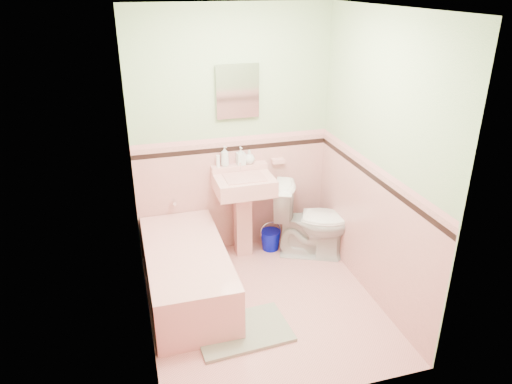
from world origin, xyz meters
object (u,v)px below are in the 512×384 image
object	(u,v)px
sink	(244,217)
soap_bottle_left	(225,156)
soap_bottle_right	(249,157)
toilet	(312,220)
shoe	(234,328)
medicine_cabinet	(237,91)
bathtub	(187,274)
bucket	(270,240)
soap_bottle_mid	(241,156)

from	to	relation	value
sink	soap_bottle_left	bearing A→B (deg)	129.10
soap_bottle_right	toilet	bearing A→B (deg)	-30.98
shoe	soap_bottle_left	bearing A→B (deg)	101.99
soap_bottle_right	toilet	distance (m)	0.93
toilet	medicine_cabinet	bearing A→B (deg)	84.99
bathtub	bucket	xyz separation A→B (m)	(0.98, 0.58, -0.12)
medicine_cabinet	bucket	size ratio (longest dim) A/B	2.15
medicine_cabinet	soap_bottle_mid	distance (m)	0.65
bathtub	bucket	distance (m)	1.15
sink	bucket	xyz separation A→B (m)	(0.30, 0.05, -0.34)
soap_bottle_right	soap_bottle_mid	bearing A→B (deg)	180.00
soap_bottle_left	toilet	world-z (taller)	soap_bottle_left
sink	shoe	world-z (taller)	sink
shoe	soap_bottle_mid	bearing A→B (deg)	95.44
toilet	soap_bottle_left	bearing A→B (deg)	91.17
medicine_cabinet	bucket	distance (m)	1.63
sink	medicine_cabinet	xyz separation A→B (m)	(0.00, 0.21, 1.25)
sink	shoe	distance (m)	1.30
bathtub	soap_bottle_left	bearing A→B (deg)	53.07
shoe	medicine_cabinet	bearing A→B (deg)	96.48
shoe	bathtub	bearing A→B (deg)	136.16
medicine_cabinet	soap_bottle_right	size ratio (longest dim) A/B	3.25
bucket	toilet	bearing A→B (deg)	-29.73
bathtub	sink	bearing A→B (deg)	37.93
shoe	soap_bottle_right	bearing A→B (deg)	92.10
medicine_cabinet	soap_bottle_left	xyz separation A→B (m)	(-0.15, -0.03, -0.64)
soap_bottle_right	soap_bottle_left	bearing A→B (deg)	180.00
medicine_cabinet	bucket	bearing A→B (deg)	-27.71
soap_bottle_mid	shoe	size ratio (longest dim) A/B	1.17
sink	soap_bottle_mid	world-z (taller)	soap_bottle_mid
bucket	sink	bearing A→B (deg)	-170.43
soap_bottle_mid	shoe	bearing A→B (deg)	-107.05
bathtub	soap_bottle_left	distance (m)	1.22
bucket	shoe	distance (m)	1.41
sink	soap_bottle_right	world-z (taller)	soap_bottle_right
soap_bottle_right	bucket	distance (m)	0.95
bathtub	medicine_cabinet	size ratio (longest dim) A/B	3.24
soap_bottle_mid	toilet	xyz separation A→B (m)	(0.67, -0.35, -0.66)
sink	soap_bottle_right	bearing A→B (deg)	59.43
soap_bottle_right	medicine_cabinet	bearing A→B (deg)	164.24
sink	bucket	size ratio (longest dim) A/B	4.17
sink	soap_bottle_right	size ratio (longest dim) A/B	6.32
bathtub	sink	size ratio (longest dim) A/B	1.67
medicine_cabinet	soap_bottle_mid	size ratio (longest dim) A/B	2.52
toilet	shoe	size ratio (longest dim) A/B	5.04
medicine_cabinet	soap_bottle_left	bearing A→B (deg)	-168.41
medicine_cabinet	bucket	xyz separation A→B (m)	(0.30, -0.16, -1.59)
medicine_cabinet	toilet	world-z (taller)	medicine_cabinet
soap_bottle_left	toilet	size ratio (longest dim) A/B	0.26
soap_bottle_left	soap_bottle_mid	xyz separation A→B (m)	(0.16, 0.00, -0.01)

